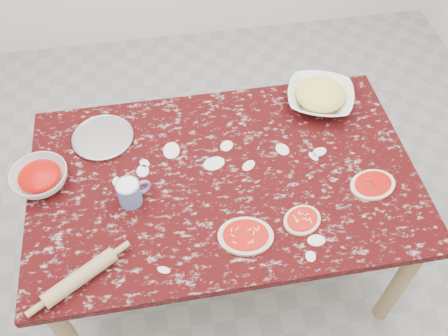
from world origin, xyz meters
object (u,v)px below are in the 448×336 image
(flour_mug, at_px, (130,192))
(rolling_pin, at_px, (80,277))
(worktable, at_px, (224,187))
(sauce_bowl, at_px, (40,178))
(cheese_bowl, at_px, (320,98))
(pizza_tray, at_px, (103,138))

(flour_mug, bearing_deg, rolling_pin, -121.59)
(worktable, distance_m, rolling_pin, 0.70)
(sauce_bowl, distance_m, cheese_bowl, 1.28)
(pizza_tray, bearing_deg, flour_mug, -72.69)
(pizza_tray, bearing_deg, worktable, -30.55)
(pizza_tray, distance_m, cheese_bowl, 1.00)
(cheese_bowl, bearing_deg, sauce_bowl, -168.32)
(pizza_tray, relative_size, sauce_bowl, 1.16)
(rolling_pin, bearing_deg, worktable, 33.31)
(worktable, bearing_deg, sauce_bowl, 173.45)
(pizza_tray, relative_size, rolling_pin, 0.94)
(worktable, xyz_separation_m, cheese_bowl, (0.51, 0.34, 0.12))
(pizza_tray, relative_size, flour_mug, 1.94)
(cheese_bowl, distance_m, rolling_pin, 1.31)
(worktable, height_order, cheese_bowl, cheese_bowl)
(worktable, height_order, sauce_bowl, sauce_bowl)
(sauce_bowl, relative_size, cheese_bowl, 0.75)
(rolling_pin, bearing_deg, sauce_bowl, 109.31)
(flour_mug, relative_size, rolling_pin, 0.48)
(cheese_bowl, relative_size, rolling_pin, 1.08)
(pizza_tray, xyz_separation_m, rolling_pin, (-0.08, -0.67, 0.02))
(sauce_bowl, bearing_deg, pizza_tray, 39.70)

